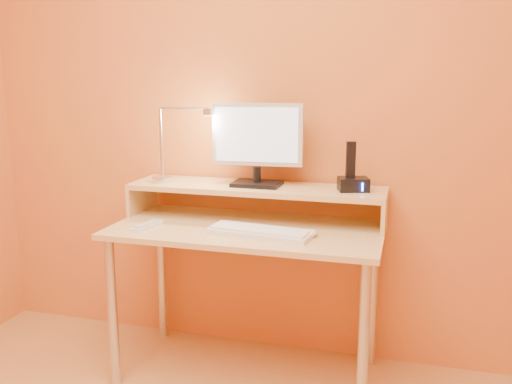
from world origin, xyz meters
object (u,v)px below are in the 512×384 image
(keyboard, at_px, (260,233))
(remote_control, at_px, (148,226))
(lamp_base, at_px, (163,179))
(monitor_panel, at_px, (258,134))
(mouse, at_px, (310,233))
(phone_dock, at_px, (353,184))

(keyboard, xyz_separation_m, remote_control, (-0.51, -0.02, -0.00))
(remote_control, bearing_deg, keyboard, 12.82)
(lamp_base, height_order, remote_control, lamp_base)
(monitor_panel, relative_size, remote_control, 2.33)
(keyboard, relative_size, mouse, 4.62)
(phone_dock, bearing_deg, remote_control, -178.62)
(monitor_panel, bearing_deg, keyboard, -76.82)
(lamp_base, xyz_separation_m, remote_control, (0.04, -0.26, -0.16))
(monitor_panel, distance_m, remote_control, 0.65)
(lamp_base, relative_size, phone_dock, 0.77)
(remote_control, bearing_deg, mouse, 14.56)
(phone_dock, height_order, mouse, phone_dock)
(keyboard, bearing_deg, mouse, 16.14)
(monitor_panel, height_order, lamp_base, monitor_panel)
(lamp_base, height_order, keyboard, lamp_base)
(keyboard, relative_size, remote_control, 2.44)
(lamp_base, bearing_deg, phone_dock, 1.88)
(monitor_panel, xyz_separation_m, keyboard, (0.09, -0.27, -0.39))
(mouse, height_order, remote_control, mouse)
(lamp_base, height_order, mouse, lamp_base)
(monitor_panel, relative_size, phone_dock, 3.24)
(monitor_panel, relative_size, mouse, 4.40)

